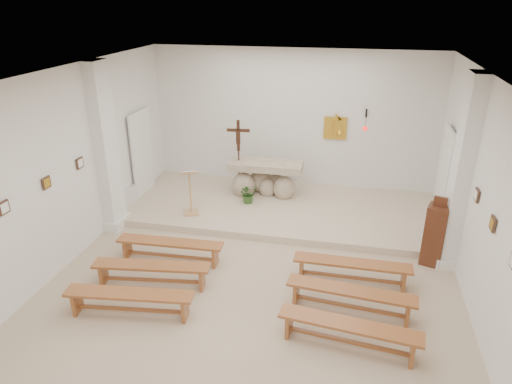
% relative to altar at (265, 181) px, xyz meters
% --- Properties ---
extents(ground, '(7.00, 10.00, 0.00)m').
position_rel_altar_xyz_m(ground, '(0.50, -4.07, -0.49)').
color(ground, tan).
rests_on(ground, ground).
extents(wall_left, '(0.02, 10.00, 3.50)m').
position_rel_altar_xyz_m(wall_left, '(-2.99, -4.07, 1.26)').
color(wall_left, silver).
rests_on(wall_left, ground).
extents(wall_right, '(0.02, 10.00, 3.50)m').
position_rel_altar_xyz_m(wall_right, '(3.99, -4.07, 1.26)').
color(wall_right, silver).
rests_on(wall_right, ground).
extents(wall_back, '(7.00, 0.02, 3.50)m').
position_rel_altar_xyz_m(wall_back, '(0.50, 0.92, 1.26)').
color(wall_back, silver).
rests_on(wall_back, ground).
extents(ceiling, '(7.00, 10.00, 0.02)m').
position_rel_altar_xyz_m(ceiling, '(0.50, -4.07, 3.00)').
color(ceiling, silver).
rests_on(ceiling, wall_back).
extents(sanctuary_platform, '(6.98, 3.00, 0.15)m').
position_rel_altar_xyz_m(sanctuary_platform, '(0.50, -0.57, -0.42)').
color(sanctuary_platform, '#C7B299').
rests_on(sanctuary_platform, ground).
extents(pilaster_left, '(0.26, 0.55, 3.50)m').
position_rel_altar_xyz_m(pilaster_left, '(-2.87, -2.07, 1.26)').
color(pilaster_left, white).
rests_on(pilaster_left, ground).
extents(pilaster_right, '(0.26, 0.55, 3.50)m').
position_rel_altar_xyz_m(pilaster_right, '(3.87, -2.07, 1.26)').
color(pilaster_right, white).
rests_on(pilaster_right, ground).
extents(gold_wall_relief, '(0.55, 0.04, 0.55)m').
position_rel_altar_xyz_m(gold_wall_relief, '(1.55, 0.89, 1.16)').
color(gold_wall_relief, gold).
rests_on(gold_wall_relief, wall_back).
extents(sanctuary_lamp, '(0.11, 0.36, 0.44)m').
position_rel_altar_xyz_m(sanctuary_lamp, '(2.25, 0.64, 1.31)').
color(sanctuary_lamp, black).
rests_on(sanctuary_lamp, wall_back).
extents(station_frame_left_front, '(0.03, 0.20, 0.20)m').
position_rel_altar_xyz_m(station_frame_left_front, '(-2.97, -4.87, 1.23)').
color(station_frame_left_front, '#422A1D').
rests_on(station_frame_left_front, wall_left).
extents(station_frame_left_mid, '(0.03, 0.20, 0.20)m').
position_rel_altar_xyz_m(station_frame_left_mid, '(-2.97, -3.87, 1.23)').
color(station_frame_left_mid, '#422A1D').
rests_on(station_frame_left_mid, wall_left).
extents(station_frame_left_rear, '(0.03, 0.20, 0.20)m').
position_rel_altar_xyz_m(station_frame_left_rear, '(-2.97, -2.87, 1.23)').
color(station_frame_left_rear, '#422A1D').
rests_on(station_frame_left_rear, wall_left).
extents(station_frame_right_mid, '(0.03, 0.20, 0.20)m').
position_rel_altar_xyz_m(station_frame_right_mid, '(3.97, -3.87, 1.23)').
color(station_frame_right_mid, '#422A1D').
rests_on(station_frame_right_mid, wall_right).
extents(station_frame_right_rear, '(0.03, 0.20, 0.20)m').
position_rel_altar_xyz_m(station_frame_right_rear, '(3.97, -2.87, 1.23)').
color(station_frame_right_rear, '#422A1D').
rests_on(station_frame_right_rear, wall_right).
extents(radiator_left, '(0.10, 0.85, 0.52)m').
position_rel_altar_xyz_m(radiator_left, '(-2.93, -1.37, -0.22)').
color(radiator_left, silver).
rests_on(radiator_left, ground).
extents(radiator_right, '(0.10, 0.85, 0.52)m').
position_rel_altar_xyz_m(radiator_right, '(3.93, -1.37, -0.22)').
color(radiator_right, silver).
rests_on(radiator_right, ground).
extents(altar, '(1.76, 0.81, 0.90)m').
position_rel_altar_xyz_m(altar, '(0.00, 0.00, 0.00)').
color(altar, beige).
rests_on(altar, sanctuary_platform).
extents(lectern, '(0.46, 0.42, 1.06)m').
position_rel_altar_xyz_m(lectern, '(-1.37, -1.44, 0.18)').
color(lectern, tan).
rests_on(lectern, sanctuary_platform).
extents(crucifix_stand, '(0.54, 0.24, 1.80)m').
position_rel_altar_xyz_m(crucifix_stand, '(-0.64, -0.01, 0.70)').
color(crucifix_stand, '#391F12').
rests_on(crucifix_stand, sanctuary_platform).
extents(potted_plant, '(0.54, 0.53, 0.46)m').
position_rel_altar_xyz_m(potted_plant, '(-0.27, -0.59, -0.11)').
color(potted_plant, '#2F5622').
rests_on(potted_plant, sanctuary_platform).
extents(donation_pedestal, '(0.45, 0.45, 1.35)m').
position_rel_altar_xyz_m(donation_pedestal, '(3.60, -2.17, 0.10)').
color(donation_pedestal, '#4E2916').
rests_on(donation_pedestal, ground).
extents(bench_left_front, '(2.01, 0.40, 0.42)m').
position_rel_altar_xyz_m(bench_left_front, '(-1.16, -3.15, -0.18)').
color(bench_left_front, brown).
rests_on(bench_left_front, ground).
extents(bench_right_front, '(2.00, 0.32, 0.42)m').
position_rel_altar_xyz_m(bench_right_front, '(2.17, -3.15, -0.18)').
color(bench_right_front, brown).
rests_on(bench_right_front, ground).
extents(bench_left_second, '(2.02, 0.58, 0.42)m').
position_rel_altar_xyz_m(bench_left_second, '(-1.16, -3.97, -0.18)').
color(bench_left_second, brown).
rests_on(bench_left_second, ground).
extents(bench_right_second, '(2.02, 0.50, 0.42)m').
position_rel_altar_xyz_m(bench_right_second, '(2.17, -3.97, -0.18)').
color(bench_right_second, brown).
rests_on(bench_right_second, ground).
extents(bench_left_third, '(2.02, 0.56, 0.42)m').
position_rel_altar_xyz_m(bench_left_third, '(-1.16, -4.78, -0.18)').
color(bench_left_third, brown).
rests_on(bench_left_third, ground).
extents(bench_right_third, '(2.02, 0.55, 0.42)m').
position_rel_altar_xyz_m(bench_right_third, '(2.17, -4.78, -0.18)').
color(bench_right_third, brown).
rests_on(bench_right_third, ground).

